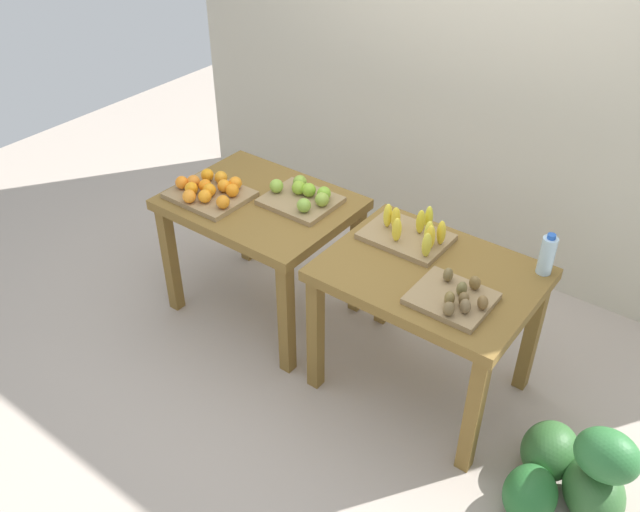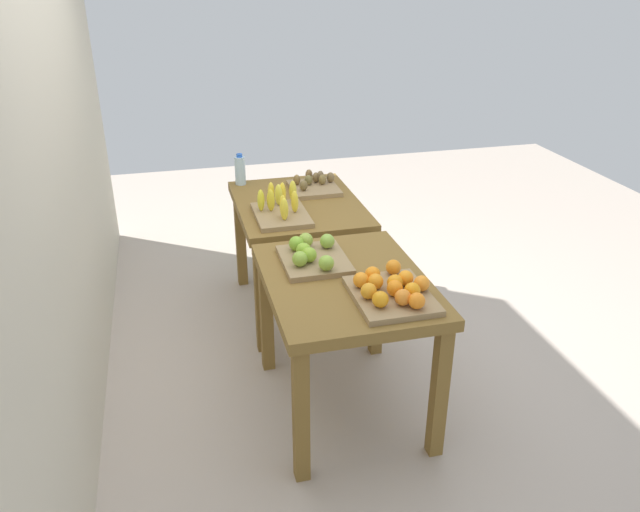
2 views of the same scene
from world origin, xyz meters
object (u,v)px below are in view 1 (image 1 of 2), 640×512
Objects in this scene: orange_bin at (209,191)px; apple_bin at (303,197)px; display_table_left at (261,217)px; watermelon_pile at (570,473)px; kiwi_bin at (455,297)px; display_table_right at (429,289)px; water_bottle at (547,255)px; banana_crate at (410,233)px.

apple_bin reaches higher than orange_bin.
watermelon_pile is (2.04, -0.23, -0.50)m from display_table_left.
kiwi_bin is (1.11, -0.28, -0.01)m from apple_bin.
display_table_right is at bearing -7.67° from apple_bin.
kiwi_bin is 0.54m from water_bottle.
orange_bin is 0.75× the size of watermelon_pile.
orange_bin is (-1.37, -0.15, 0.16)m from display_table_right.
watermelon_pile is (1.82, -0.35, -0.66)m from apple_bin.
display_table_left is 2.33× the size of orange_bin.
display_table_left is 4.70× the size of water_bottle.
banana_crate is 1.37m from watermelon_pile.
banana_crate is (-0.22, 0.16, 0.17)m from display_table_right.
banana_crate is at bearing 144.18° from display_table_right.
display_table_right is 1.39m from orange_bin.
display_table_right is at bearing 166.20° from watermelon_pile.
water_bottle is at bearing 11.38° from display_table_left.
apple_bin is at bearing 165.84° from kiwi_bin.
watermelon_pile is at bearing -49.09° from water_bottle.
display_table_right is 1.74× the size of watermelon_pile.
orange_bin is at bearing -165.12° from banana_crate.
display_table_left is at bearing 173.69° from watermelon_pile.
water_bottle is (0.45, 0.32, 0.22)m from display_table_right.
water_bottle is (1.57, 0.32, 0.22)m from display_table_left.
kiwi_bin is 0.62× the size of watermelon_pile.
orange_bin is 2.02× the size of water_bottle.
apple_bin is 1.87× the size of water_bottle.
kiwi_bin is at bearing -0.29° from orange_bin.
banana_crate is at bearing 143.47° from kiwi_bin.
banana_crate is 0.74× the size of watermelon_pile.
kiwi_bin is at bearing 174.66° from watermelon_pile.
orange_bin is 1.88m from water_bottle.
orange_bin reaches higher than display_table_right.
kiwi_bin reaches higher than display_table_left.
orange_bin is 1.21× the size of kiwi_bin.
display_table_left is at bearing 31.18° from orange_bin.
banana_crate is 1.20× the size of kiwi_bin.
water_bottle reaches higher than watermelon_pile.
orange_bin is 2.38m from watermelon_pile.
watermelon_pile is at bearing -5.34° from kiwi_bin.
display_table_left is 1.61m from water_bottle.
kiwi_bin is at bearing -36.53° from banana_crate.
apple_bin is (0.22, 0.12, 0.16)m from display_table_left.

